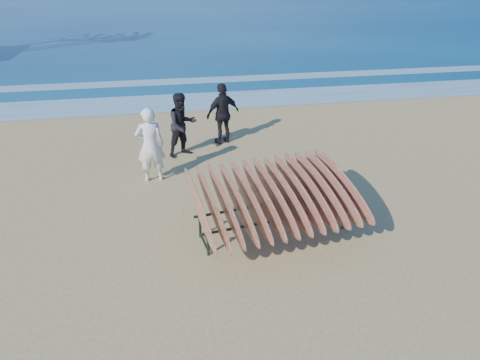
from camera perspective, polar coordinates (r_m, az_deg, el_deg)
The scene contains 8 objects.
ground at distance 8.88m, azimuth 0.94°, elevation -7.79°, with size 120.00×120.00×0.00m, color tan.
ocean at distance 62.38m, azimuth -9.77°, elevation 21.89°, with size 160.00×160.00×0.00m, color navy.
foam_near at distance 17.94m, azimuth -5.42°, elevation 10.44°, with size 160.00×160.00×0.00m, color white.
foam_far at distance 21.31m, azimuth -6.36°, elevation 13.03°, with size 160.00×160.00×0.00m, color white.
surfboard_rack at distance 8.63m, azimuth 4.58°, elevation -2.11°, with size 3.51×3.06×1.41m.
person_white at distance 11.00m, azimuth -11.89°, elevation 4.56°, with size 0.71×0.47×1.95m, color white.
person_dark_a at distance 12.43m, azimuth -7.70°, elevation 7.27°, with size 0.90×0.70×1.86m, color black.
person_dark_b at distance 13.26m, azimuth -2.28°, elevation 8.81°, with size 1.11×0.46×1.89m, color black.
Camera 1 is at (-1.47, -7.15, 5.05)m, focal length 32.00 mm.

